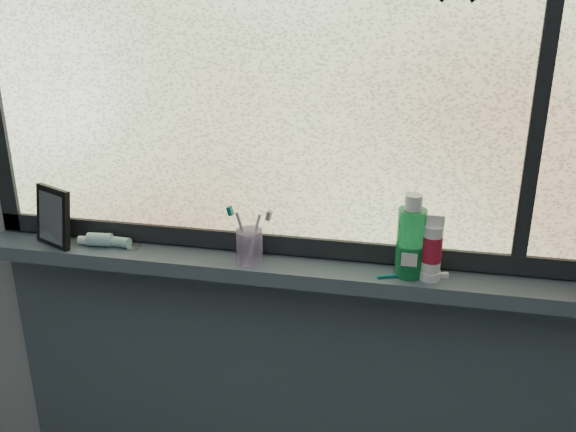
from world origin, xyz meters
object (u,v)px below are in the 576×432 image
(toothbrush_cup, at_px, (249,246))
(mouthwash_bottle, at_px, (411,236))
(cream_tube, at_px, (432,246))
(vanity_mirror, at_px, (53,217))

(toothbrush_cup, relative_size, mouthwash_bottle, 0.51)
(toothbrush_cup, relative_size, cream_tube, 0.75)
(mouthwash_bottle, relative_size, cream_tube, 1.46)
(toothbrush_cup, distance_m, mouthwash_bottle, 0.41)
(mouthwash_bottle, bearing_deg, vanity_mirror, -179.47)
(mouthwash_bottle, bearing_deg, cream_tube, -10.38)
(mouthwash_bottle, height_order, cream_tube, mouthwash_bottle)
(mouthwash_bottle, bearing_deg, toothbrush_cup, -178.84)
(vanity_mirror, relative_size, mouthwash_bottle, 0.93)
(mouthwash_bottle, distance_m, cream_tube, 0.05)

